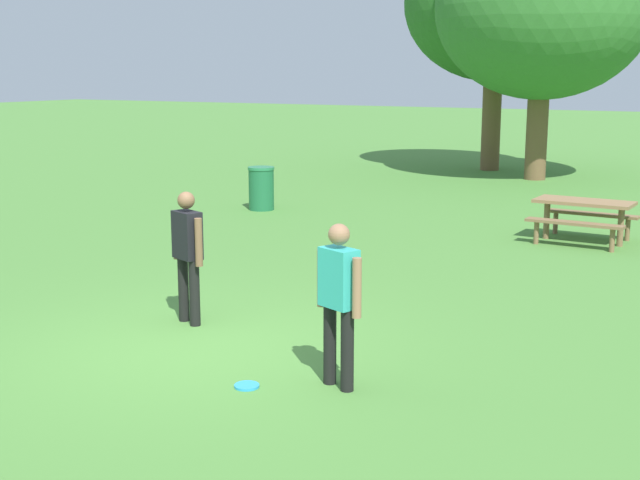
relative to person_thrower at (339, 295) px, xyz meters
The scene contains 8 objects.
ground_plane 2.25m from the person_thrower, behind, with size 120.00×120.00×0.00m, color #4C8438.
person_thrower is the anchor object (origin of this frame).
person_catcher 2.81m from the person_thrower, 158.16° to the left, with size 0.57×0.35×1.64m.
frisbee 1.30m from the person_thrower, 150.91° to the right, with size 0.25×0.25×0.03m, color #2D9EDB.
picnic_table_near 8.51m from the person_thrower, 85.95° to the left, with size 1.78×1.52×0.77m.
trash_can_further_along 10.95m from the person_thrower, 126.29° to the left, with size 0.59×0.59×0.96m.
tree_tall_left 19.65m from the person_thrower, 103.04° to the left, with size 5.51×5.51×7.39m.
tree_broad_center 17.67m from the person_thrower, 98.31° to the left, with size 5.92×5.92×7.27m.
Camera 1 is at (5.66, -7.41, 3.08)m, focal length 47.83 mm.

